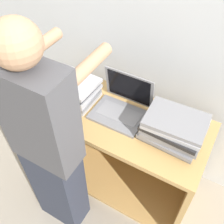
# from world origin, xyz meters

# --- Properties ---
(ground_plane) EXTENTS (12.00, 12.00, 0.00)m
(ground_plane) POSITION_xyz_m (0.00, 0.00, 0.00)
(ground_plane) COLOR #9E9384
(wall_back) EXTENTS (8.00, 0.05, 2.40)m
(wall_back) POSITION_xyz_m (0.00, 0.68, 1.20)
(wall_back) COLOR silver
(wall_back) RESTS_ON ground_plane
(cart) EXTENTS (1.27, 0.57, 0.79)m
(cart) POSITION_xyz_m (0.00, 0.36, 0.39)
(cart) COLOR tan
(cart) RESTS_ON ground_plane
(laptop_open) EXTENTS (0.36, 0.30, 0.27)m
(laptop_open) POSITION_xyz_m (0.00, 0.34, 0.84)
(laptop_open) COLOR gray
(laptop_open) RESTS_ON cart
(laptop_stack_left) EXTENTS (0.38, 0.28, 0.16)m
(laptop_stack_left) POSITION_xyz_m (-0.39, 0.29, 0.87)
(laptop_stack_left) COLOR #B7B7BC
(laptop_stack_left) RESTS_ON cart
(laptop_stack_right) EXTENTS (0.38, 0.29, 0.19)m
(laptop_stack_right) POSITION_xyz_m (0.39, 0.29, 0.88)
(laptop_stack_right) COLOR slate
(laptop_stack_right) RESTS_ON cart
(person) EXTENTS (0.40, 0.53, 1.66)m
(person) POSITION_xyz_m (-0.21, -0.19, 0.84)
(person) COLOR #2D3342
(person) RESTS_ON ground_plane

